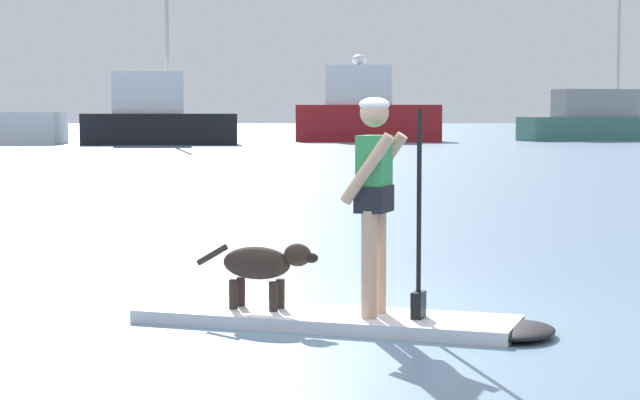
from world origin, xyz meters
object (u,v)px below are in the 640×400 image
dog (263,265)px  moored_boat_port (367,113)px  paddleboard (353,321)px  moored_boat_far_port (604,121)px  moored_boat_far_starboard (157,117)px  person_paddler (376,190)px

dog → moored_boat_port: (5.66, 59.67, 1.27)m
paddleboard → moored_boat_far_port: bearing=72.2°
paddleboard → moored_boat_far_starboard: 53.99m
moored_boat_far_port → dog: bearing=-108.5°
dog → moored_boat_port: 59.96m
dog → moored_boat_far_starboard: size_ratio=0.09×
paddleboard → dog: 0.85m
dog → paddleboard: bearing=-21.0°
dog → moored_boat_far_port: moored_boat_far_port is taller
moored_boat_far_starboard → moored_boat_far_port: 28.32m
person_paddler → dog: bearing=159.0°
person_paddler → moored_boat_far_port: moored_boat_far_port is taller
paddleboard → moored_boat_far_port: size_ratio=0.28×
dog → moored_boat_far_port: bearing=71.5°
moored_boat_far_port → paddleboard: bearing=-107.8°
paddleboard → moored_boat_far_port: (20.02, 62.26, 1.16)m
paddleboard → moored_boat_far_port: 65.41m
paddleboard → dog: dog is taller
person_paddler → moored_boat_far_port: bearing=72.3°
dog → moored_boat_far_starboard: bearing=96.7°
moored_boat_far_starboard → moored_boat_far_port: bearing=18.0°
moored_boat_port → moored_boat_far_port: (15.05, 2.32, -0.51)m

